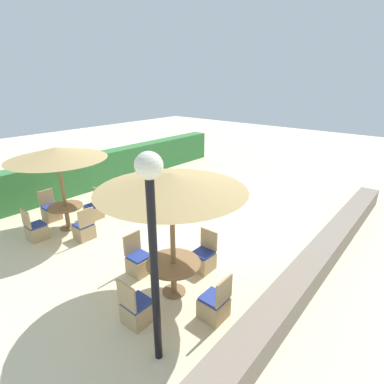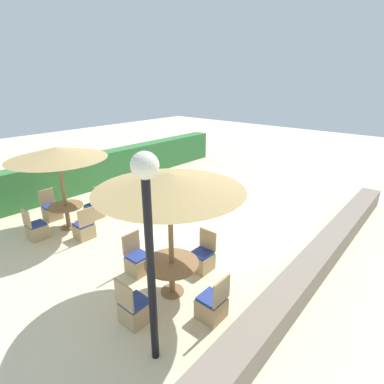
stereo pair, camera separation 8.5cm
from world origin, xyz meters
name	(u,v)px [view 2 (the right image)]	position (x,y,z in m)	size (l,w,h in m)	color
ground_plane	(207,224)	(0.00, 0.00, 0.00)	(40.00, 40.00, 0.00)	beige
hedge_row	(101,169)	(0.00, 5.53, 0.67)	(13.00, 0.70, 1.35)	#387A3D
stone_border	(320,256)	(0.00, -3.34, 0.27)	(10.00, 0.56, 0.54)	gray
lamp_post	(148,223)	(-4.16, -2.22, 2.35)	(0.36, 0.36, 3.32)	black
parasol_back_left	(57,153)	(-2.83, 2.98, 2.25)	(2.64, 2.64, 2.42)	olive
round_table_back_left	(67,211)	(-2.83, 2.98, 0.54)	(0.96, 0.96, 0.71)	olive
patio_chair_back_left_north	(52,211)	(-2.85, 3.93, 0.26)	(0.46, 0.46, 0.93)	tan
patio_chair_back_left_west	(36,230)	(-3.72, 3.03, 0.26)	(0.46, 0.46, 0.93)	tan
patio_chair_back_left_south	(84,229)	(-2.85, 2.06, 0.26)	(0.46, 0.46, 0.93)	tan
patio_chair_back_left_east	(95,210)	(-1.93, 3.00, 0.26)	(0.46, 0.46, 0.93)	tan
parasol_front_left	(169,182)	(-2.89, -1.35, 2.40)	(2.78, 2.78, 2.58)	olive
round_table_front_left	(172,269)	(-2.89, -1.35, 0.57)	(1.09, 1.09, 0.71)	olive
patio_chair_front_left_south	(212,306)	(-2.91, -2.39, 0.26)	(0.46, 0.46, 0.93)	tan
patio_chair_front_left_west	(134,309)	(-3.90, -1.40, 0.26)	(0.46, 0.46, 0.93)	tan
patio_chair_front_left_north	(138,262)	(-2.90, -0.28, 0.26)	(0.46, 0.46, 0.93)	tan
patio_chair_front_left_east	(202,259)	(-1.85, -1.31, 0.26)	(0.46, 0.46, 0.93)	tan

